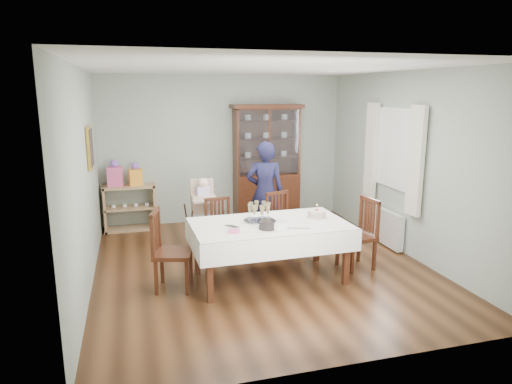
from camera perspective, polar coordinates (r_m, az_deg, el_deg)
name	(u,v)px	position (r m, az deg, el deg)	size (l,w,h in m)	color
floor	(261,266)	(6.51, 0.64, -9.20)	(5.00, 5.00, 0.00)	#593319
room_shell	(251,141)	(6.60, -0.61, 6.38)	(5.00, 5.00, 5.00)	#9EAA99
dining_table	(269,251)	(5.95, 1.68, -7.38)	(2.03, 1.20, 0.76)	#432010
china_cabinet	(266,162)	(8.53, 1.31, 3.82)	(1.30, 0.48, 2.18)	#432010
sideboard	(130,208)	(8.34, -15.46, -1.90)	(0.90, 0.38, 0.80)	tan
picture_frame	(90,148)	(6.68, -20.06, 5.23)	(0.04, 0.48, 0.58)	gold
window	(396,149)	(7.30, 17.05, 5.20)	(0.04, 1.02, 1.22)	white
curtain_left	(416,161)	(6.77, 19.36, 3.66)	(0.07, 0.30, 1.55)	silver
curtain_right	(371,150)	(7.81, 14.21, 5.07)	(0.07, 0.30, 1.55)	silver
radiator	(387,227)	(7.52, 16.06, -4.29)	(0.10, 0.80, 0.55)	white
chair_far_left	(221,241)	(6.71, -4.39, -6.19)	(0.44, 0.44, 0.89)	#432010
chair_far_right	(283,236)	(6.88, 3.40, -5.55)	(0.52, 0.52, 0.93)	#432010
chair_end_left	(172,266)	(5.79, -10.43, -9.07)	(0.55, 0.55, 1.00)	#432010
chair_end_right	(357,247)	(6.51, 12.52, -6.79)	(0.49, 0.49, 0.97)	#432010
woman	(265,193)	(7.28, 1.13, -0.07)	(0.60, 0.39, 1.65)	black
high_chair	(204,220)	(7.20, -6.53, -3.52)	(0.49, 0.49, 1.10)	black
champagne_tray	(259,216)	(5.88, 0.39, -3.00)	(0.41, 0.41, 0.25)	silver
birthday_cake	(317,214)	(6.10, 7.58, -2.79)	(0.28, 0.28, 0.19)	white
plate_stack_dark	(268,225)	(5.58, 1.45, -4.11)	(0.22, 0.22, 0.10)	black
plate_stack_white	(279,225)	(5.61, 2.86, -4.09)	(0.22, 0.22, 0.10)	white
napkin_stack	(234,231)	(5.48, -2.78, -4.91)	(0.14, 0.14, 0.02)	#E7558F
cutlery	(229,227)	(5.67, -3.41, -4.34)	(0.12, 0.17, 0.01)	silver
cake_knife	(298,228)	(5.62, 5.21, -4.53)	(0.30, 0.03, 0.01)	silver
gift_bag_pink	(115,175)	(8.20, -17.21, 2.10)	(0.26, 0.18, 0.47)	#E7558F
gift_bag_orange	(136,175)	(8.20, -14.80, 2.05)	(0.23, 0.18, 0.41)	#FD9F28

